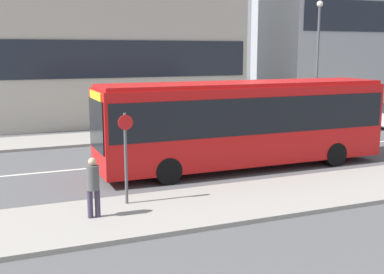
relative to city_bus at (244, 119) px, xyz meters
name	(u,v)px	position (x,y,z in m)	size (l,w,h in m)	color
ground_plane	(164,162)	(-2.60, 2.21, -1.97)	(120.00, 120.00, 0.00)	#4F4F51
sidewalk_near	(231,202)	(-2.60, -4.04, -1.90)	(44.00, 3.50, 0.13)	gray
sidewalk_far	(126,136)	(-2.60, 8.46, -1.90)	(44.00, 3.50, 0.13)	gray
lane_centerline	(163,161)	(-2.60, 2.21, -1.97)	(41.80, 0.16, 0.01)	silver
apartment_block_left_tower	(114,5)	(-1.59, 14.56, 5.57)	(16.33, 5.76, 15.10)	#B7B2A3
city_bus	(244,119)	(0.00, 0.00, 0.00)	(11.67, 2.64, 3.43)	red
parked_car_0	(338,120)	(9.46, 5.80, -1.32)	(4.17, 1.83, 1.37)	#A39E84
pedestrian_near_stop	(93,184)	(-6.75, -3.97, -0.89)	(0.35, 0.34, 1.67)	#383347
bus_stop_sign	(126,151)	(-5.61, -3.13, -0.25)	(0.44, 0.12, 2.72)	#4C4C51
street_lamp	(318,52)	(8.80, 7.16, 2.62)	(0.36, 0.36, 7.36)	#4C4C51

